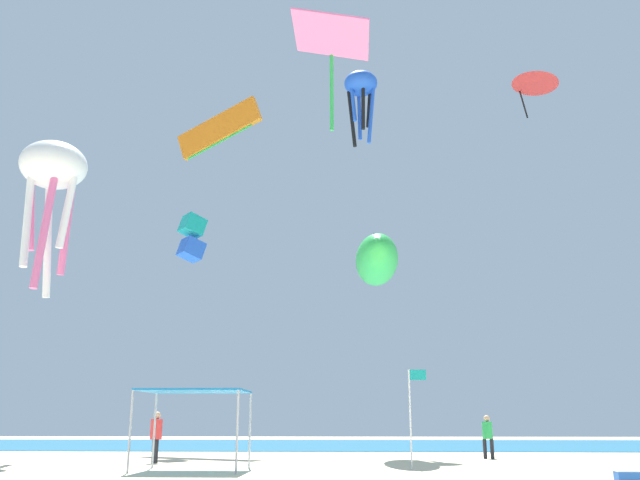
# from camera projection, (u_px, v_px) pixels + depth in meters

# --- Properties ---
(ocean_strip) EXTENTS (110.00, 23.30, 0.03)m
(ocean_strip) POSITION_uv_depth(u_px,v_px,m) (347.00, 444.00, 46.07)
(ocean_strip) COLOR #1E6B93
(ocean_strip) RESTS_ON ground
(canopy_tent) EXTENTS (3.37, 2.70, 2.52)m
(canopy_tent) POSITION_uv_depth(u_px,v_px,m) (195.00, 394.00, 22.24)
(canopy_tent) COLOR #B2B2B7
(canopy_tent) RESTS_ON ground
(person_near_tent) EXTENTS (0.45, 0.50, 1.89)m
(person_near_tent) POSITION_uv_depth(u_px,v_px,m) (156.00, 433.00, 25.90)
(person_near_tent) COLOR black
(person_near_tent) RESTS_ON ground
(person_leftmost) EXTENTS (0.42, 0.42, 1.77)m
(person_leftmost) POSITION_uv_depth(u_px,v_px,m) (488.00, 433.00, 28.66)
(person_leftmost) COLOR black
(person_leftmost) RESTS_ON ground
(banner_flag) EXTENTS (0.61, 0.06, 3.23)m
(banner_flag) POSITION_uv_depth(u_px,v_px,m) (412.00, 407.00, 22.87)
(banner_flag) COLOR silver
(banner_flag) RESTS_ON ground
(cooler_box) EXTENTS (0.57, 0.37, 0.35)m
(cooler_box) POSITION_uv_depth(u_px,v_px,m) (628.00, 478.00, 16.76)
(cooler_box) COLOR blue
(cooler_box) RESTS_ON ground
(kite_octopus_blue) EXTENTS (2.91, 2.91, 4.88)m
(kite_octopus_blue) POSITION_uv_depth(u_px,v_px,m) (361.00, 87.00, 42.49)
(kite_octopus_blue) COLOR blue
(kite_diamond_pink) EXTENTS (2.61, 2.65, 3.84)m
(kite_diamond_pink) POSITION_uv_depth(u_px,v_px,m) (331.00, 40.00, 23.47)
(kite_diamond_pink) COLOR pink
(kite_box_teal) EXTENTS (1.66, 1.62, 2.50)m
(kite_box_teal) POSITION_uv_depth(u_px,v_px,m) (192.00, 238.00, 35.73)
(kite_box_teal) COLOR teal
(kite_parafoil_orange) EXTENTS (5.94, 2.35, 3.71)m
(kite_parafoil_orange) POSITION_uv_depth(u_px,v_px,m) (219.00, 129.00, 44.35)
(kite_parafoil_orange) COLOR orange
(kite_inflatable_green) EXTENTS (2.45, 6.67, 2.73)m
(kite_inflatable_green) POSITION_uv_depth(u_px,v_px,m) (377.00, 261.00, 31.59)
(kite_inflatable_green) COLOR green
(kite_delta_red) EXTENTS (3.98, 3.97, 2.52)m
(kite_delta_red) POSITION_uv_depth(u_px,v_px,m) (535.00, 80.00, 43.48)
(kite_delta_red) COLOR red
(kite_octopus_white) EXTENTS (3.50, 3.50, 7.11)m
(kite_octopus_white) POSITION_uv_depth(u_px,v_px,m) (53.00, 173.00, 31.32)
(kite_octopus_white) COLOR white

